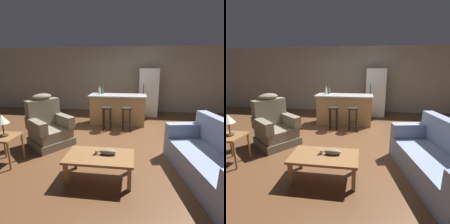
# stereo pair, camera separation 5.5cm
# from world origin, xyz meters

# --- Properties ---
(ground_plane) EXTENTS (12.00, 12.00, 0.00)m
(ground_plane) POSITION_xyz_m (0.00, 0.00, 0.00)
(ground_plane) COLOR brown
(back_wall) EXTENTS (12.00, 0.05, 2.60)m
(back_wall) POSITION_xyz_m (0.00, 3.12, 1.30)
(back_wall) COLOR #A89E89
(back_wall) RESTS_ON ground_plane
(coffee_table) EXTENTS (1.10, 0.60, 0.42)m
(coffee_table) POSITION_xyz_m (-0.01, -1.64, 0.36)
(coffee_table) COLOR olive
(coffee_table) RESTS_ON ground_plane
(fish_figurine) EXTENTS (0.34, 0.10, 0.10)m
(fish_figurine) POSITION_xyz_m (0.08, -1.61, 0.46)
(fish_figurine) COLOR #4C3823
(fish_figurine) RESTS_ON coffee_table
(couch) EXTENTS (1.18, 2.02, 0.94)m
(couch) POSITION_xyz_m (1.83, -1.45, 0.34)
(couch) COLOR #8493B2
(couch) RESTS_ON ground_plane
(recliner_near_lamp) EXTENTS (1.18, 1.18, 1.20)m
(recliner_near_lamp) POSITION_xyz_m (-1.48, -0.44, 0.42)
(recliner_near_lamp) COLOR #756B56
(recliner_near_lamp) RESTS_ON ground_plane
(end_table) EXTENTS (0.48, 0.48, 0.56)m
(end_table) POSITION_xyz_m (-1.85, -1.40, 0.46)
(end_table) COLOR olive
(end_table) RESTS_ON ground_plane
(table_lamp) EXTENTS (0.24, 0.24, 0.41)m
(table_lamp) POSITION_xyz_m (-1.85, -1.40, 0.87)
(table_lamp) COLOR #4C3823
(table_lamp) RESTS_ON end_table
(kitchen_island) EXTENTS (1.80, 0.70, 0.95)m
(kitchen_island) POSITION_xyz_m (0.00, 1.35, 0.48)
(kitchen_island) COLOR #AD7F4C
(kitchen_island) RESTS_ON ground_plane
(bar_stool_left) EXTENTS (0.32, 0.32, 0.68)m
(bar_stool_left) POSITION_xyz_m (-0.25, 0.72, 0.47)
(bar_stool_left) COLOR black
(bar_stool_left) RESTS_ON ground_plane
(bar_stool_right) EXTENTS (0.32, 0.32, 0.68)m
(bar_stool_right) POSITION_xyz_m (0.32, 0.72, 0.47)
(bar_stool_right) COLOR black
(bar_stool_right) RESTS_ON ground_plane
(refrigerator) EXTENTS (0.70, 0.69, 1.76)m
(refrigerator) POSITION_xyz_m (1.04, 2.55, 0.88)
(refrigerator) COLOR white
(refrigerator) RESTS_ON ground_plane
(bottle_tall_green) EXTENTS (0.09, 0.09, 0.24)m
(bottle_tall_green) POSITION_xyz_m (-0.53, 1.53, 1.04)
(bottle_tall_green) COLOR #2D6B38
(bottle_tall_green) RESTS_ON kitchen_island
(bottle_short_amber) EXTENTS (0.07, 0.07, 0.27)m
(bottle_short_amber) POSITION_xyz_m (-0.59, 1.36, 1.05)
(bottle_short_amber) COLOR silver
(bottle_short_amber) RESTS_ON kitchen_island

